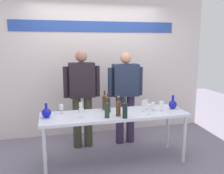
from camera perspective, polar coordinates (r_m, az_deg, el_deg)
The scene contains 20 objects.
ground_plane at distance 3.95m, azimuth 0.57°, elevation -16.72°, with size 10.00×10.00×0.00m, color slate.
back_wall at distance 4.90m, azimuth -3.68°, elevation 6.86°, with size 4.46×0.11×3.00m.
display_table at distance 3.68m, azimuth 0.59°, elevation -7.00°, with size 2.13×0.64×0.76m.
decanter_blue_left at distance 3.56m, azimuth -14.77°, elevation -5.69°, with size 0.13×0.13×0.20m.
decanter_blue_right at distance 4.02m, azimuth 13.72°, elevation -3.81°, with size 0.13×0.13×0.21m.
presenter_left at distance 4.21m, azimuth -6.87°, elevation -1.32°, with size 0.61×0.22×1.66m.
presenter_right at distance 4.37m, azimuth 3.08°, elevation -1.12°, with size 0.63×0.22×1.62m.
wine_bottle_0 at distance 3.41m, azimuth 2.99°, elevation -5.07°, with size 0.07×0.07×0.29m.
wine_bottle_1 at distance 3.84m, azimuth -1.72°, elevation -3.35°, with size 0.07×0.07×0.29m.
wine_bottle_2 at distance 3.70m, azimuth -0.92°, elevation -3.88°, with size 0.07×0.07×0.29m.
wine_bottle_3 at distance 3.51m, azimuth 1.46°, elevation -4.71°, with size 0.07×0.07×0.29m.
wine_bottle_4 at distance 3.43m, azimuth -1.14°, elevation -5.00°, with size 0.07×0.07×0.29m.
wine_glass_left_0 at distance 3.70m, azimuth -11.53°, elevation -4.56°, with size 0.06×0.06×0.13m.
wine_glass_left_1 at distance 3.47m, azimuth -7.03°, elevation -5.46°, with size 0.07×0.07×0.13m.
wine_glass_left_2 at distance 3.73m, azimuth -7.12°, elevation -4.08°, with size 0.06×0.06×0.15m.
wine_glass_right_0 at distance 3.88m, azimuth 7.85°, elevation -3.59°, with size 0.07×0.07×0.15m.
wine_glass_right_1 at distance 3.83m, azimuth 9.34°, elevation -4.05°, with size 0.07×0.07×0.13m.
wine_glass_right_2 at distance 3.74m, azimuth 7.27°, elevation -3.87°, with size 0.07×0.07×0.17m.
wine_glass_right_3 at distance 3.60m, azimuth 8.44°, elevation -4.54°, with size 0.07×0.07×0.16m.
wine_glass_right_4 at distance 3.83m, azimuth 11.26°, elevation -3.85°, with size 0.07×0.07×0.15m.
Camera 1 is at (-0.91, -3.40, 1.79)m, focal length 40.00 mm.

